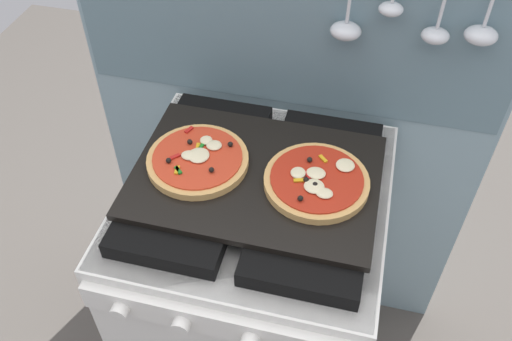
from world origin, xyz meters
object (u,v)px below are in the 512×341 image
(stove, at_px, (256,290))
(pizza_right, at_px, (317,179))
(pizza_left, at_px, (198,159))
(baking_tray, at_px, (256,176))

(stove, relative_size, pizza_right, 3.96)
(stove, bearing_deg, pizza_left, 178.15)
(baking_tray, xyz_separation_m, pizza_right, (0.13, 0.00, 0.02))
(stove, height_order, baking_tray, baking_tray)
(pizza_left, xyz_separation_m, pizza_right, (0.27, 0.00, -0.00))
(stove, distance_m, baking_tray, 0.46)
(baking_tray, xyz_separation_m, pizza_left, (-0.13, 0.00, 0.02))
(pizza_left, relative_size, pizza_right, 1.00)
(baking_tray, bearing_deg, stove, -90.00)
(baking_tray, relative_size, pizza_left, 2.37)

